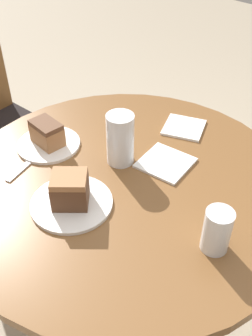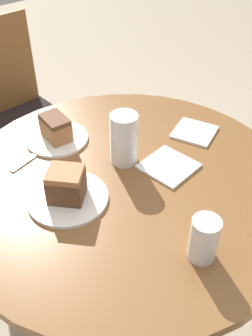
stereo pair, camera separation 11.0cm
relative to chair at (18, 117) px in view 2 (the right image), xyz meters
name	(u,v)px [view 2 (the right image)]	position (x,y,z in m)	size (l,w,h in m)	color
ground_plane	(126,316)	(-0.10, -0.91, -0.48)	(8.00, 8.00, 0.00)	tan
table	(126,216)	(-0.10, -0.91, 0.12)	(0.99, 0.99, 0.75)	brown
chair	(18,117)	(0.00, 0.00, 0.00)	(0.42, 0.45, 0.91)	brown
plate_near	(57,139)	(-0.14, -0.62, 0.28)	(0.20, 0.20, 0.01)	white
plate_far	(68,198)	(-0.27, -0.88, 0.28)	(0.22, 0.22, 0.01)	white
cake_slice_near	(56,128)	(-0.14, -0.62, 0.32)	(0.08, 0.11, 0.08)	#9E6B42
cake_slice_far	(66,184)	(-0.27, -0.88, 0.33)	(0.12, 0.12, 0.09)	brown
glass_lemonade	(204,241)	(-0.14, -1.24, 0.32)	(0.07, 0.07, 0.12)	beige
glass_water	(124,141)	(-0.05, -0.85, 0.34)	(0.08, 0.08, 0.16)	silver
napkin_stack	(168,166)	(0.03, -0.96, 0.27)	(0.16, 0.16, 0.01)	white
fork	(30,158)	(-0.26, -0.65, 0.27)	(0.15, 0.05, 0.00)	silver
napkin_side	(194,132)	(0.23, -0.89, 0.27)	(0.17, 0.17, 0.01)	white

